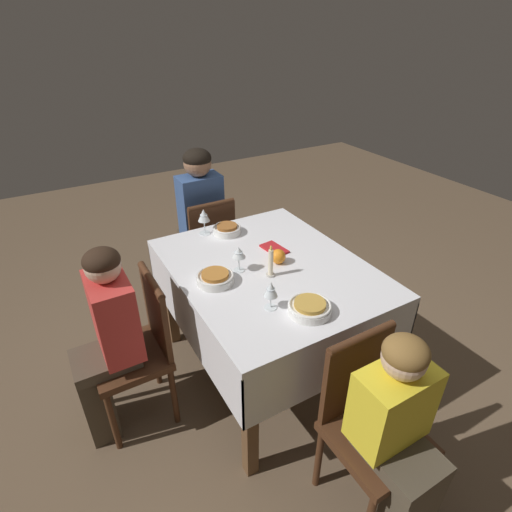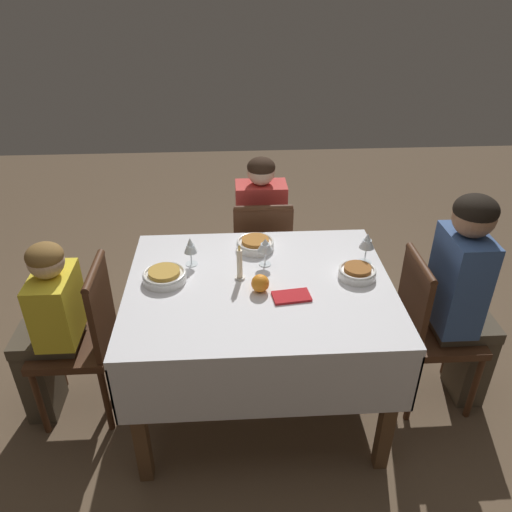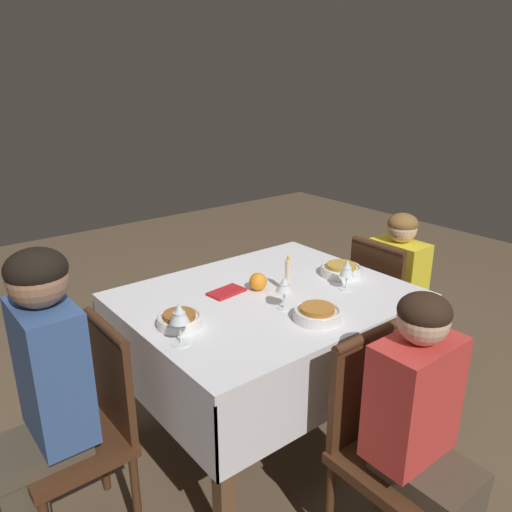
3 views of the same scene
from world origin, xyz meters
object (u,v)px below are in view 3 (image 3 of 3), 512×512
object	(u,v)px
wine_glass_south	(285,285)
wine_glass_east	(347,269)
bowl_west	(179,320)
orange_fruit	(259,281)
chair_east	(385,304)
napkin_red_folded	(226,292)
person_adult_denim	(40,395)
person_child_red	(425,438)
bowl_south	(316,314)
candle_centerpiece	(288,278)
chair_south	(385,440)
chair_west	(87,424)
wine_glass_west	(179,315)
dining_table	(266,316)
bowl_east	(341,270)
person_child_yellow	(403,287)

from	to	relation	value
wine_glass_south	wine_glass_east	xyz separation A→B (m)	(0.36, -0.02, -0.01)
bowl_west	orange_fruit	bearing A→B (deg)	10.44
chair_east	bowl_west	bearing A→B (deg)	90.05
napkin_red_folded	person_adult_denim	bearing A→B (deg)	-172.22
person_child_red	bowl_south	size ratio (longest dim) A/B	5.56
candle_centerpiece	orange_fruit	size ratio (longest dim) A/B	2.20
person_child_red	napkin_red_folded	size ratio (longest dim) A/B	6.10
orange_fruit	chair_south	bearing A→B (deg)	-94.86
wine_glass_south	person_child_red	bearing A→B (deg)	-91.98
chair_west	wine_glass_west	size ratio (longest dim) A/B	5.27
bowl_south	person_child_red	bearing A→B (deg)	-95.96
wine_glass_south	dining_table	bearing A→B (deg)	76.65
person_child_red	wine_glass_east	size ratio (longest dim) A/B	7.33
wine_glass_west	wine_glass_south	distance (m)	0.49
wine_glass_east	orange_fruit	size ratio (longest dim) A/B	1.79
chair_west	bowl_east	distance (m)	1.32
chair_west	person_child_yellow	world-z (taller)	person_child_yellow
dining_table	chair_south	distance (m)	0.75
chair_south	bowl_east	size ratio (longest dim) A/B	4.29
person_adult_denim	person_child_yellow	distance (m)	1.99
bowl_south	wine_glass_west	bearing A→B (deg)	161.93
person_adult_denim	orange_fruit	bearing A→B (deg)	93.32
bowl_south	bowl_east	distance (m)	0.51
chair_west	bowl_west	bearing A→B (deg)	85.94
person_child_yellow	napkin_red_folded	xyz separation A→B (m)	(-1.13, 0.14, 0.23)
chair_west	person_child_red	world-z (taller)	person_child_red
chair_west	bowl_south	bearing A→B (deg)	69.26
bowl_west	wine_glass_south	distance (m)	0.45
bowl_south	candle_centerpiece	world-z (taller)	candle_centerpiece
person_adult_denim	wine_glass_east	xyz separation A→B (m)	(1.30, -0.19, 0.20)
bowl_west	bowl_east	size ratio (longest dim) A/B	0.87
chair_west	chair_south	bearing A→B (deg)	47.03
person_child_yellow	bowl_south	xyz separation A→B (m)	(-1.00, -0.29, 0.25)
bowl_east	candle_centerpiece	world-z (taller)	candle_centerpiece
chair_east	napkin_red_folded	world-z (taller)	chair_east
chair_south	wine_glass_south	bearing A→B (deg)	87.50
chair_east	wine_glass_south	xyz separation A→B (m)	(-0.88, -0.14, 0.39)
chair_south	napkin_red_folded	bearing A→B (deg)	94.77
bowl_south	candle_centerpiece	xyz separation A→B (m)	(0.09, 0.27, 0.04)
dining_table	bowl_west	distance (m)	0.48
chair_south	person_child_yellow	world-z (taller)	person_child_yellow
dining_table	person_child_red	xyz separation A→B (m)	(-0.06, -0.87, -0.07)
chair_south	chair_east	world-z (taller)	same
bowl_west	bowl_east	world-z (taller)	same
wine_glass_east	napkin_red_folded	xyz separation A→B (m)	(-0.45, 0.30, -0.09)
person_adult_denim	candle_centerpiece	size ratio (longest dim) A/B	6.57
napkin_red_folded	person_child_red	bearing A→B (deg)	-85.94
person_adult_denim	napkin_red_folded	size ratio (longest dim) A/B	6.72
chair_east	wine_glass_west	world-z (taller)	wine_glass_west
person_adult_denim	bowl_east	bearing A→B (deg)	87.99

